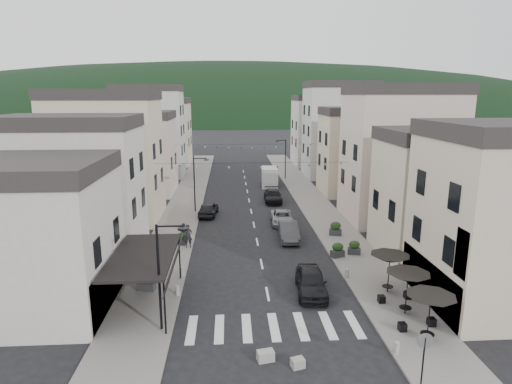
% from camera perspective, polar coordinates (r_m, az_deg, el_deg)
% --- Properties ---
extents(ground, '(700.00, 700.00, 0.00)m').
position_cam_1_polar(ground, '(22.97, 2.96, -20.04)').
color(ground, black).
rests_on(ground, ground).
extents(sidewalk_left, '(4.00, 76.00, 0.12)m').
position_cam_1_polar(sidewalk_left, '(52.89, -9.13, -0.91)').
color(sidewalk_left, slate).
rests_on(sidewalk_left, ground).
extents(sidewalk_right, '(4.00, 76.00, 0.12)m').
position_cam_1_polar(sidewalk_right, '(53.55, 7.06, -0.67)').
color(sidewalk_right, slate).
rests_on(sidewalk_right, ground).
extents(hill_backdrop, '(640.00, 360.00, 70.00)m').
position_cam_1_polar(hill_backdrop, '(319.41, -3.25, 10.55)').
color(hill_backdrop, black).
rests_on(hill_backdrop, ground).
extents(boutique_building, '(12.00, 8.00, 8.00)m').
position_cam_1_polar(boutique_building, '(28.78, -30.83, -6.15)').
color(boutique_building, '#B8B5A9').
rests_on(boutique_building, ground).
extents(boutique_awning, '(3.77, 7.50, 3.28)m').
position_cam_1_polar(boutique_awning, '(26.36, -14.28, -8.35)').
color(boutique_awning, black).
rests_on(boutique_awning, ground).
extents(buildings_row_left, '(10.20, 54.16, 14.00)m').
position_cam_1_polar(buildings_row_left, '(58.54, -15.69, 6.13)').
color(buildings_row_left, '#B8B5A9').
rests_on(buildings_row_left, ground).
extents(buildings_row_right, '(10.20, 54.16, 14.50)m').
position_cam_1_polar(buildings_row_right, '(58.56, 13.19, 6.46)').
color(buildings_row_right, '#C1B499').
rests_on(buildings_row_right, ground).
extents(cafe_terrace, '(2.50, 8.10, 2.53)m').
position_cam_1_polar(cafe_terrace, '(26.17, 19.59, -10.67)').
color(cafe_terrace, black).
rests_on(cafe_terrace, ground).
extents(streetlamp_left_near, '(1.70, 0.56, 6.00)m').
position_cam_1_polar(streetlamp_left_near, '(23.16, -12.19, -9.70)').
color(streetlamp_left_near, black).
rests_on(streetlamp_left_near, ground).
extents(streetlamp_left_far, '(1.70, 0.56, 6.00)m').
position_cam_1_polar(streetlamp_left_far, '(46.13, -7.90, 1.75)').
color(streetlamp_left_far, black).
rests_on(streetlamp_left_far, ground).
extents(streetlamp_right_far, '(1.70, 0.56, 6.00)m').
position_cam_1_polar(streetlamp_right_far, '(64.28, 3.71, 4.95)').
color(streetlamp_right_far, black).
rests_on(streetlamp_right_far, ground).
extents(traffic_sign, '(0.70, 0.07, 2.70)m').
position_cam_1_polar(traffic_sign, '(20.54, 21.52, -18.99)').
color(traffic_sign, black).
rests_on(traffic_sign, ground).
extents(bollards, '(11.66, 10.26, 0.60)m').
position_cam_1_polar(bollards, '(27.54, 1.64, -13.11)').
color(bollards, gray).
rests_on(bollards, ground).
extents(bunting_near, '(19.00, 0.28, 0.62)m').
position_cam_1_polar(bunting_near, '(41.78, -0.37, 3.44)').
color(bunting_near, black).
rests_on(bunting_near, ground).
extents(bunting_far, '(19.00, 0.28, 0.62)m').
position_cam_1_polar(bunting_far, '(57.61, -1.28, 6.03)').
color(bunting_far, black).
rests_on(bunting_far, ground).
extents(parked_car_a, '(2.21, 4.73, 1.57)m').
position_cam_1_polar(parked_car_a, '(28.20, 7.35, -11.75)').
color(parked_car_a, black).
rests_on(parked_car_a, ground).
extents(parked_car_b, '(1.81, 4.69, 1.52)m').
position_cam_1_polar(parked_car_b, '(37.85, 4.37, -5.22)').
color(parked_car_b, '#353538').
rests_on(parked_car_b, ground).
extents(parked_car_c, '(2.30, 4.66, 1.27)m').
position_cam_1_polar(parked_car_c, '(42.38, 3.48, -3.41)').
color(parked_car_c, '#95969D').
rests_on(parked_car_c, ground).
extents(parked_car_d, '(2.13, 4.97, 1.43)m').
position_cam_1_polar(parked_car_d, '(50.94, 2.26, -0.53)').
color(parked_car_d, black).
rests_on(parked_car_d, ground).
extents(parked_car_e, '(2.25, 4.56, 1.50)m').
position_cam_1_polar(parked_car_e, '(45.37, -6.37, -2.22)').
color(parked_car_e, black).
rests_on(parked_car_e, ground).
extents(delivery_van, '(2.53, 5.61, 2.63)m').
position_cam_1_polar(delivery_van, '(60.14, 1.82, 2.10)').
color(delivery_van, silver).
rests_on(delivery_van, ground).
extents(pedestrian_a, '(0.77, 0.56, 1.95)m').
position_cam_1_polar(pedestrian_a, '(35.86, -9.03, -5.82)').
color(pedestrian_a, black).
rests_on(pedestrian_a, sidewalk_left).
extents(pedestrian_b, '(0.86, 0.73, 1.59)m').
position_cam_1_polar(pedestrian_b, '(37.47, -9.57, -5.31)').
color(pedestrian_b, black).
rests_on(pedestrian_b, sidewalk_left).
extents(concrete_block_a, '(0.89, 0.65, 0.50)m').
position_cam_1_polar(concrete_block_a, '(21.94, 1.28, -20.99)').
color(concrete_block_a, gray).
rests_on(concrete_block_a, ground).
extents(concrete_block_b, '(0.70, 0.60, 0.45)m').
position_cam_1_polar(concrete_block_b, '(21.60, 5.59, -21.74)').
color(concrete_block_b, gray).
rests_on(concrete_block_b, ground).
extents(planter_la, '(1.19, 0.80, 1.23)m').
position_cam_1_polar(planter_la, '(29.04, -14.39, -11.46)').
color(planter_la, '#303032').
rests_on(planter_la, sidewalk_left).
extents(planter_lb, '(1.05, 0.81, 1.03)m').
position_cam_1_polar(planter_lb, '(36.79, -9.96, -6.15)').
color(planter_lb, '#2A2A2C').
rests_on(planter_lb, sidewalk_left).
extents(planter_ra, '(1.16, 0.89, 1.15)m').
position_cam_1_polar(planter_ra, '(34.16, 10.82, -7.60)').
color(planter_ra, '#2C2C2E').
rests_on(planter_ra, sidewalk_right).
extents(planter_rb, '(1.08, 0.74, 1.11)m').
position_cam_1_polar(planter_rb, '(35.00, 12.96, -7.23)').
color(planter_rb, '#2B2B2D').
rests_on(planter_rb, sidewalk_right).
extents(planter_rc, '(1.21, 0.85, 1.23)m').
position_cam_1_polar(planter_rc, '(39.24, 10.54, -4.82)').
color(planter_rc, '#2E2E30').
rests_on(planter_rc, sidewalk_right).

